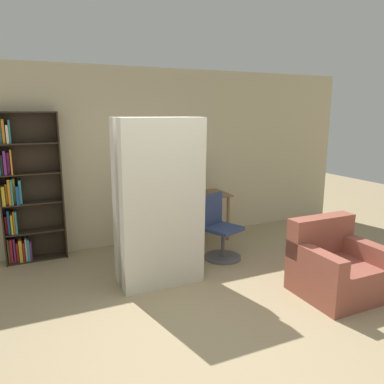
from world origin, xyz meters
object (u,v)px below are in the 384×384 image
object	(u,v)px
office_chair	(220,233)
bookshelf	(24,192)
mattress_near	(164,206)
armchair	(334,267)
monitor	(184,175)
mattress_far	(154,199)

from	to	relation	value
office_chair	bookshelf	size ratio (longest dim) A/B	0.45
mattress_near	armchair	distance (m)	2.06
mattress_near	monitor	bearing A→B (deg)	59.08
mattress_far	armchair	distance (m)	2.24
office_chair	monitor	bearing A→B (deg)	96.54
office_chair	mattress_far	world-z (taller)	mattress_far
office_chair	armchair	size ratio (longest dim) A/B	1.07
monitor	mattress_near	xyz separation A→B (m)	(-0.92, -1.53, -0.06)
bookshelf	mattress_near	world-z (taller)	bookshelf
office_chair	mattress_far	distance (m)	1.22
monitor	mattress_near	size ratio (longest dim) A/B	0.33
mattress_far	armchair	bearing A→B (deg)	-37.45
monitor	armchair	xyz separation A→B (m)	(0.78, -2.49, -0.73)
monitor	office_chair	size ratio (longest dim) A/B	0.73
monitor	armchair	distance (m)	2.71
mattress_far	office_chair	bearing A→B (deg)	10.63
office_chair	bookshelf	distance (m)	2.75
monitor	office_chair	bearing A→B (deg)	-83.46
bookshelf	armchair	size ratio (longest dim) A/B	2.41
office_chair	armchair	distance (m)	1.63
office_chair	mattress_near	size ratio (longest dim) A/B	0.46
office_chair	mattress_far	size ratio (longest dim) A/B	0.46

